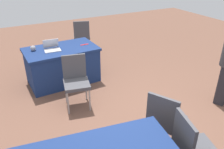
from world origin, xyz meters
The scene contains 9 objects.
ground_plane centered at (0.00, 0.00, 0.00)m, with size 14.40×14.40×0.00m, color brown.
table_foreground centered at (0.47, -1.97, 0.39)m, with size 1.51×0.92×0.77m.
chair_near_front centered at (-0.09, 1.23, 0.57)m, with size 0.54×0.54×0.97m.
chair_tucked_left centered at (0.51, -0.96, 0.54)m, with size 0.52×0.52×0.95m.
chair_tucked_right centered at (-0.16, 0.68, 0.55)m, with size 0.59×0.59×0.96m.
chair_back_row centered at (-0.49, -3.31, 0.55)m, with size 0.56×0.56×0.95m.
laptop_silver centered at (0.65, -1.95, 0.81)m, with size 0.34×0.32×0.21m.
yarn_ball centered at (1.00, -2.08, 0.82)m, with size 0.11×0.11×0.11m, color gray.
scissors_red centered at (-0.05, -1.94, 0.77)m, with size 0.18×0.04×0.01m, color red.
Camera 1 is at (1.61, 2.55, 2.49)m, focal length 37.07 mm.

